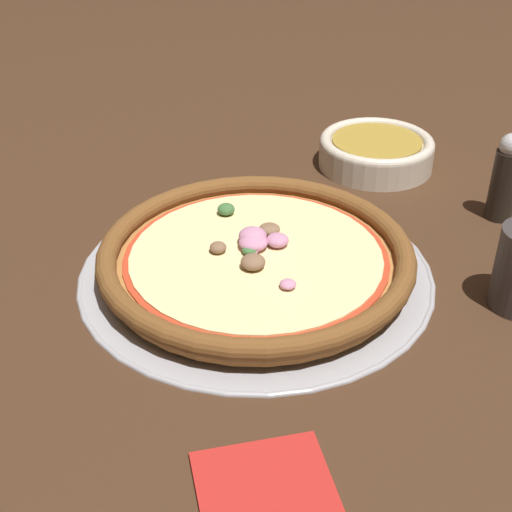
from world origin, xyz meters
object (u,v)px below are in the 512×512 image
at_px(pizza_tray, 256,271).
at_px(pepper_shaker, 506,177).
at_px(napkin, 269,499).
at_px(bowl_near, 376,150).
at_px(pizza, 256,256).

xyz_separation_m(pizza_tray, pepper_shaker, (-0.21, 0.24, 0.05)).
distance_m(pizza_tray, pepper_shaker, 0.32).
bearing_deg(napkin, bowl_near, -176.38).
bearing_deg(pizza, pizza_tray, 25.38).
bearing_deg(bowl_near, napkin, 3.62).
height_order(bowl_near, napkin, bowl_near).
height_order(pizza, napkin, pizza).
bearing_deg(pepper_shaker, bowl_near, -118.43).
xyz_separation_m(bowl_near, pepper_shaker, (0.09, 0.17, 0.03)).
xyz_separation_m(pizza, bowl_near, (-0.30, 0.07, 0.00)).
xyz_separation_m(pizza_tray, pizza, (-0.00, -0.00, 0.02)).
relative_size(pizza_tray, bowl_near, 2.44).
height_order(pizza_tray, napkin, same).
relative_size(pizza_tray, pizza, 1.13).
bearing_deg(napkin, pizza_tray, -159.06).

